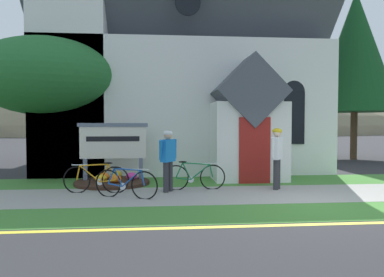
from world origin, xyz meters
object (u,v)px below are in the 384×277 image
yard_deciduous_tree (47,77)px  bicycle_black (194,177)px  church_sign (113,143)px  cyclist_in_red_jersey (168,156)px  cyclist_in_orange_jersey (277,153)px  roadside_conifer (355,52)px  bicycle_silver (96,179)px  bicycle_orange (126,183)px

yard_deciduous_tree → bicycle_black: bearing=-33.6°
church_sign → bicycle_black: (2.46, -1.54, -0.90)m
cyclist_in_red_jersey → cyclist_in_orange_jersey: size_ratio=0.97×
bicycle_black → roadside_conifer: roadside_conifer is taller
bicycle_silver → bicycle_black: (2.71, 0.23, -0.01)m
roadside_conifer → cyclist_in_orange_jersey: bearing=-129.7°
roadside_conifer → yard_deciduous_tree: size_ratio=1.75×
bicycle_black → cyclist_in_orange_jersey: size_ratio=1.02×
church_sign → bicycle_black: church_sign is taller
bicycle_silver → roadside_conifer: (12.00, 8.38, 5.27)m
church_sign → cyclist_in_red_jersey: (1.71, -1.82, -0.27)m
bicycle_orange → yard_deciduous_tree: yard_deciduous_tree is taller
roadside_conifer → bicycle_silver: bearing=-145.1°
bicycle_orange → cyclist_in_red_jersey: 1.45m
cyclist_in_red_jersey → cyclist_in_orange_jersey: cyclist_in_orange_jersey is taller
church_sign → cyclist_in_orange_jersey: (4.83, -1.73, -0.23)m
roadside_conifer → yard_deciduous_tree: bearing=-161.3°
church_sign → bicycle_silver: (-0.25, -1.77, -0.89)m
yard_deciduous_tree → cyclist_in_orange_jersey: bearing=-25.5°
bicycle_black → cyclist_in_red_jersey: 1.01m
cyclist_in_red_jersey → bicycle_silver: bearing=178.7°
bicycle_black → yard_deciduous_tree: yard_deciduous_tree is taller
bicycle_silver → cyclist_in_red_jersey: size_ratio=1.06×
church_sign → cyclist_in_red_jersey: bearing=-46.8°
church_sign → cyclist_in_orange_jersey: size_ratio=1.25×
roadside_conifer → yard_deciduous_tree: roadside_conifer is taller
bicycle_silver → cyclist_in_orange_jersey: 5.12m
cyclist_in_orange_jersey → yard_deciduous_tree: (-7.37, 3.51, 2.51)m
bicycle_orange → cyclist_in_red_jersey: (1.10, 0.72, 0.63)m
cyclist_in_red_jersey → yard_deciduous_tree: yard_deciduous_tree is taller
bicycle_orange → cyclist_in_orange_jersey: size_ratio=0.92×
church_sign → bicycle_silver: size_ratio=1.23×
bicycle_silver → yard_deciduous_tree: (-2.29, 3.55, 3.17)m
bicycle_orange → yard_deciduous_tree: (-3.15, 4.32, 3.18)m
cyclist_in_orange_jersey → bicycle_orange: bearing=-169.1°
bicycle_silver → bicycle_orange: bicycle_silver is taller
cyclist_in_red_jersey → roadside_conifer: bearing=40.0°
bicycle_silver → bicycle_orange: size_ratio=1.10×
bicycle_silver → cyclist_in_orange_jersey: (5.08, 0.04, 0.66)m
bicycle_silver → bicycle_orange: 1.15m
church_sign → bicycle_black: 3.04m
bicycle_black → roadside_conifer: size_ratio=0.20×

